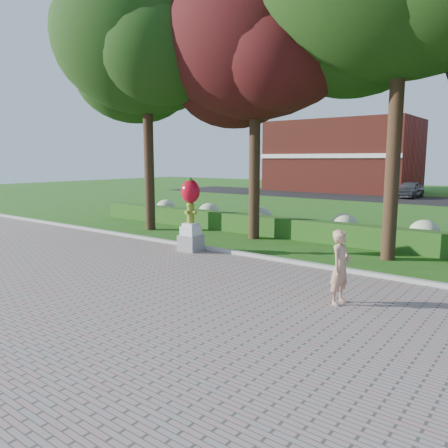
% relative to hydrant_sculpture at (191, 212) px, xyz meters
% --- Properties ---
extents(ground, '(100.00, 100.00, 0.00)m').
position_rel_hydrant_sculpture_xyz_m(ground, '(2.29, -2.50, -1.38)').
color(ground, '#255A16').
rests_on(ground, ground).
extents(walkway, '(40.00, 14.00, 0.04)m').
position_rel_hydrant_sculpture_xyz_m(walkway, '(2.29, -6.50, -1.36)').
color(walkway, gray).
rests_on(walkway, ground).
extents(curb, '(40.00, 0.18, 0.15)m').
position_rel_hydrant_sculpture_xyz_m(curb, '(2.29, 0.50, -1.30)').
color(curb, '#ADADA5').
rests_on(curb, ground).
extents(lawn_hedge, '(24.00, 0.70, 0.80)m').
position_rel_hydrant_sculpture_xyz_m(lawn_hedge, '(2.29, 4.50, -0.98)').
color(lawn_hedge, '#1B4A15').
rests_on(lawn_hedge, ground).
extents(hydrangea_row, '(20.10, 1.10, 0.99)m').
position_rel_hydrant_sculpture_xyz_m(hydrangea_row, '(2.86, 5.50, -0.83)').
color(hydrangea_row, '#B0BD90').
rests_on(hydrangea_row, ground).
extents(street, '(50.00, 8.00, 0.02)m').
position_rel_hydrant_sculpture_xyz_m(street, '(2.29, 25.50, -1.37)').
color(street, black).
rests_on(street, ground).
extents(building_left, '(14.00, 8.00, 7.00)m').
position_rel_hydrant_sculpture_xyz_m(building_left, '(-7.71, 31.50, 2.12)').
color(building_left, maroon).
rests_on(building_left, ground).
extents(tree_far_left, '(9.00, 7.68, 11.66)m').
position_rel_hydrant_sculpture_xyz_m(tree_far_left, '(-4.82, 2.59, 6.59)').
color(tree_far_left, black).
rests_on(tree_far_left, ground).
extents(tree_mid_left, '(8.25, 7.04, 10.69)m').
position_rel_hydrant_sculpture_xyz_m(tree_mid_left, '(0.19, 3.58, 5.92)').
color(tree_mid_left, black).
rests_on(tree_mid_left, ground).
extents(hydrant_sculpture, '(0.74, 0.72, 2.53)m').
position_rel_hydrant_sculpture_xyz_m(hydrant_sculpture, '(0.00, 0.00, 0.00)').
color(hydrant_sculpture, gray).
rests_on(hydrant_sculpture, walkway).
extents(woman, '(0.43, 0.62, 1.64)m').
position_rel_hydrant_sculpture_xyz_m(woman, '(6.35, -2.21, -0.52)').
color(woman, tan).
rests_on(woman, walkway).
extents(parked_car, '(1.67, 4.09, 1.39)m').
position_rel_hydrant_sculpture_xyz_m(parked_car, '(0.09, 27.18, -0.66)').
color(parked_car, '#42464A').
rests_on(parked_car, street).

